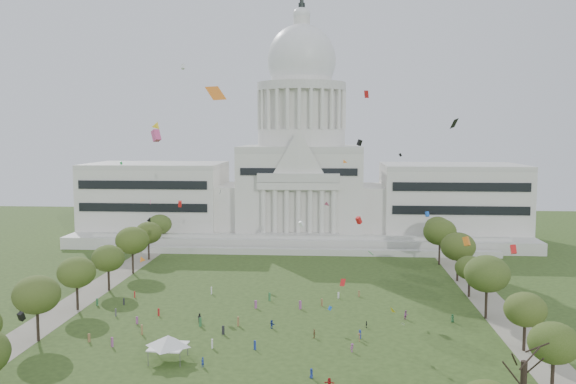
# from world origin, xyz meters

# --- Properties ---
(ground) EXTENTS (400.00, 400.00, 0.00)m
(ground) POSITION_xyz_m (0.00, 0.00, 0.00)
(ground) COLOR #2F441A
(ground) RESTS_ON ground
(capitol) EXTENTS (160.00, 64.50, 91.30)m
(capitol) POSITION_xyz_m (0.00, 113.59, 22.30)
(capitol) COLOR beige
(capitol) RESTS_ON ground
(path_left) EXTENTS (8.00, 160.00, 0.04)m
(path_left) POSITION_xyz_m (-48.00, 30.00, 0.02)
(path_left) COLOR gray
(path_left) RESTS_ON ground
(path_right) EXTENTS (8.00, 160.00, 0.04)m
(path_right) POSITION_xyz_m (48.00, 30.00, 0.02)
(path_right) COLOR gray
(path_right) RESTS_ON ground
(row_tree_r_0) EXTENTS (7.67, 7.67, 10.91)m
(row_tree_r_0) POSITION_xyz_m (44.94, -19.59, 7.75)
(row_tree_r_0) COLOR black
(row_tree_r_0) RESTS_ON ground
(row_tree_l_1) EXTENTS (8.86, 8.86, 12.59)m
(row_tree_l_1) POSITION_xyz_m (-44.07, -2.96, 8.95)
(row_tree_l_1) COLOR black
(row_tree_l_1) RESTS_ON ground
(row_tree_r_1) EXTENTS (7.58, 7.58, 10.78)m
(row_tree_r_1) POSITION_xyz_m (46.22, -1.75, 7.66)
(row_tree_r_1) COLOR black
(row_tree_r_1) RESTS_ON ground
(row_tree_l_2) EXTENTS (8.42, 8.42, 11.97)m
(row_tree_l_2) POSITION_xyz_m (-45.04, 17.30, 8.51)
(row_tree_l_2) COLOR black
(row_tree_l_2) RESTS_ON ground
(row_tree_r_2) EXTENTS (9.55, 9.55, 13.58)m
(row_tree_r_2) POSITION_xyz_m (44.17, 17.44, 9.66)
(row_tree_r_2) COLOR black
(row_tree_r_2) RESTS_ON ground
(row_tree_l_3) EXTENTS (8.12, 8.12, 11.55)m
(row_tree_l_3) POSITION_xyz_m (-44.09, 33.92, 8.21)
(row_tree_l_3) COLOR black
(row_tree_l_3) RESTS_ON ground
(row_tree_r_3) EXTENTS (7.01, 7.01, 9.98)m
(row_tree_r_3) POSITION_xyz_m (44.40, 34.48, 7.08)
(row_tree_r_3) COLOR black
(row_tree_r_3) RESTS_ON ground
(row_tree_l_4) EXTENTS (9.29, 9.29, 13.21)m
(row_tree_l_4) POSITION_xyz_m (-44.08, 52.42, 9.39)
(row_tree_l_4) COLOR black
(row_tree_l_4) RESTS_ON ground
(row_tree_r_4) EXTENTS (9.19, 9.19, 13.06)m
(row_tree_r_4) POSITION_xyz_m (44.76, 50.04, 9.29)
(row_tree_r_4) COLOR black
(row_tree_r_4) RESTS_ON ground
(row_tree_l_5) EXTENTS (8.33, 8.33, 11.85)m
(row_tree_l_5) POSITION_xyz_m (-45.22, 71.01, 8.42)
(row_tree_l_5) COLOR black
(row_tree_l_5) RESTS_ON ground
(row_tree_r_5) EXTENTS (9.82, 9.82, 13.96)m
(row_tree_r_5) POSITION_xyz_m (43.49, 70.19, 9.93)
(row_tree_r_5) COLOR black
(row_tree_r_5) RESTS_ON ground
(row_tree_l_6) EXTENTS (8.19, 8.19, 11.64)m
(row_tree_l_6) POSITION_xyz_m (-46.87, 89.14, 8.27)
(row_tree_l_6) COLOR black
(row_tree_l_6) RESTS_ON ground
(row_tree_r_6) EXTENTS (8.42, 8.42, 11.97)m
(row_tree_r_6) POSITION_xyz_m (45.96, 88.13, 8.51)
(row_tree_r_6) COLOR black
(row_tree_r_6) RESTS_ON ground
(big_bare_tree) EXTENTS (6.00, 5.00, 12.80)m
(big_bare_tree) POSITION_xyz_m (38.00, -28.00, 8.67)
(big_bare_tree) COLOR black
(big_bare_tree) RESTS_ON ground
(event_tent) EXTENTS (8.83, 8.83, 4.61)m
(event_tent) POSITION_xyz_m (-16.76, -11.03, 3.58)
(event_tent) COLOR #4C4C4C
(event_tent) RESTS_ON ground
(person_0) EXTENTS (1.01, 0.97, 1.74)m
(person_0) POSITION_xyz_m (36.59, 14.24, 0.87)
(person_0) COLOR #33723F
(person_0) RESTS_ON ground
(person_2) EXTENTS (1.13, 1.01, 1.99)m
(person_2) POSITION_xyz_m (27.14, 15.35, 0.99)
(person_2) COLOR #994C8C
(person_2) RESTS_ON ground
(person_3) EXTENTS (0.62, 1.09, 1.62)m
(person_3) POSITION_xyz_m (16.67, 1.11, 0.81)
(person_3) COLOR olive
(person_3) RESTS_ON ground
(person_4) EXTENTS (0.69, 1.08, 1.72)m
(person_4) POSITION_xyz_m (8.12, 2.48, 0.86)
(person_4) COLOR olive
(person_4) RESTS_ON ground
(person_5) EXTENTS (1.50, 1.63, 1.72)m
(person_5) POSITION_xyz_m (-0.59, 7.56, 0.86)
(person_5) COLOR navy
(person_5) RESTS_ON ground
(person_6) EXTENTS (0.84, 0.95, 1.64)m
(person_6) POSITION_xyz_m (8.22, -16.83, 0.82)
(person_6) COLOR navy
(person_6) RESTS_ON ground
(person_7) EXTENTS (0.73, 0.78, 1.73)m
(person_7) POSITION_xyz_m (-10.23, -13.50, 0.87)
(person_7) COLOR navy
(person_7) RESTS_ON ground
(person_8) EXTENTS (0.99, 0.68, 1.91)m
(person_8) POSITION_xyz_m (-16.03, 10.47, 0.95)
(person_8) COLOR #26262B
(person_8) RESTS_ON ground
(person_9) EXTENTS (1.08, 1.14, 1.61)m
(person_9) POSITION_xyz_m (15.18, -4.58, 0.80)
(person_9) COLOR #994C8C
(person_9) RESTS_ON ground
(person_10) EXTENTS (0.50, 0.83, 1.37)m
(person_10) POSITION_xyz_m (18.50, 9.31, 0.69)
(person_10) COLOR #26262B
(person_10) RESTS_ON ground
(person_11) EXTENTS (1.76, 0.83, 1.84)m
(person_11) POSITION_xyz_m (11.12, -20.92, 0.92)
(person_11) COLOR #B21E1E
(person_11) RESTS_ON ground
(distant_crowd) EXTENTS (60.47, 38.21, 1.94)m
(distant_crowd) POSITION_xyz_m (-13.34, 13.17, 0.87)
(distant_crowd) COLOR olive
(distant_crowd) RESTS_ON ground
(kite_swarm) EXTENTS (80.07, 100.65, 63.34)m
(kite_swarm) POSITION_xyz_m (2.20, 4.41, 26.80)
(kite_swarm) COLOR black
(kite_swarm) RESTS_ON ground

